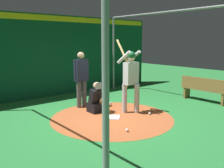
{
  "coord_description": "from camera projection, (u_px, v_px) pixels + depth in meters",
  "views": [
    {
      "loc": [
        5.05,
        -4.23,
        2.12
      ],
      "look_at": [
        0.0,
        0.0,
        0.95
      ],
      "focal_mm": 39.4,
      "sensor_mm": 36.0,
      "label": 1
    }
  ],
  "objects": [
    {
      "name": "baseball_2",
      "position": [
        127.0,
        130.0,
        5.77
      ],
      "size": [
        0.07,
        0.07,
        0.07
      ],
      "primitive_type": "sphere",
      "color": "white",
      "rests_on": "dirt_circle"
    },
    {
      "name": "dirt_circle",
      "position": [
        112.0,
        117.0,
        6.85
      ],
      "size": [
        3.39,
        3.39,
        0.01
      ],
      "primitive_type": "cylinder",
      "color": "#AD562D",
      "rests_on": "ground"
    },
    {
      "name": "bench",
      "position": [
        204.0,
        89.0,
        8.56
      ],
      "size": [
        1.67,
        0.36,
        0.85
      ],
      "color": "olive",
      "rests_on": "ground"
    },
    {
      "name": "back_wall",
      "position": [
        50.0,
        56.0,
        9.34
      ],
      "size": [
        0.23,
        9.88,
        3.08
      ],
      "color": "#0F472D",
      "rests_on": "ground"
    },
    {
      "name": "catcher",
      "position": [
        97.0,
        101.0,
        7.29
      ],
      "size": [
        0.58,
        0.4,
        0.92
      ],
      "color": "black",
      "rests_on": "ground"
    },
    {
      "name": "ground_plane",
      "position": [
        112.0,
        117.0,
        6.85
      ],
      "size": [
        25.88,
        25.88,
        0.0
      ],
      "primitive_type": "plane",
      "color": "#287A38"
    },
    {
      "name": "umpire",
      "position": [
        81.0,
        76.0,
        7.76
      ],
      "size": [
        0.22,
        0.49,
        1.77
      ],
      "color": "#4C4C51",
      "rests_on": "ground"
    },
    {
      "name": "baseball_1",
      "position": [
        111.0,
        103.0,
        8.27
      ],
      "size": [
        0.07,
        0.07,
        0.07
      ],
      "primitive_type": "sphere",
      "color": "white",
      "rests_on": "dirt_circle"
    },
    {
      "name": "batter",
      "position": [
        131.0,
        76.0,
        7.13
      ],
      "size": [
        0.68,
        0.49,
        2.15
      ],
      "color": "#B3B3B7",
      "rests_on": "ground"
    },
    {
      "name": "baseball_0",
      "position": [
        150.0,
        113.0,
        7.09
      ],
      "size": [
        0.07,
        0.07,
        0.07
      ],
      "primitive_type": "sphere",
      "color": "white",
      "rests_on": "dirt_circle"
    },
    {
      "name": "cage_frame",
      "position": [
        112.0,
        37.0,
        6.47
      ],
      "size": [
        6.23,
        5.41,
        3.1
      ],
      "color": "gray",
      "rests_on": "ground"
    },
    {
      "name": "home_plate",
      "position": [
        112.0,
        117.0,
        6.85
      ],
      "size": [
        0.59,
        0.59,
        0.01
      ],
      "primitive_type": "cube",
      "rotation": [
        0.0,
        0.0,
        0.79
      ],
      "color": "white",
      "rests_on": "dirt_circle"
    }
  ]
}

